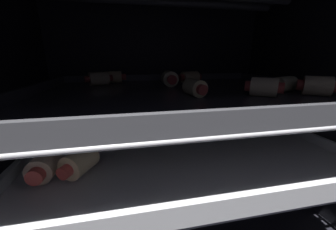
{
  "coord_description": "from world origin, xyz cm",
  "views": [
    {
      "loc": [
        -8.6,
        -32.72,
        29.82
      ],
      "look_at": [
        0.0,
        8.53,
        17.38
      ],
      "focal_mm": 20.96,
      "sensor_mm": 36.0,
      "label": 1
    }
  ],
  "objects_px": {
    "pig_in_blanket_upper_4": "(284,84)",
    "pig_in_blanket_lower_0": "(80,162)",
    "pig_in_blanket_lower_4": "(111,121)",
    "pig_in_blanket_upper_1": "(264,87)",
    "pig_in_blanket_lower_3": "(170,109)",
    "pig_in_blanket_upper_6": "(99,79)",
    "pig_in_blanket_lower_1": "(46,165)",
    "pig_in_blanket_lower_5": "(123,129)",
    "pig_in_blanket_lower_6": "(214,109)",
    "baking_tray_upper": "(178,92)",
    "pig_in_blanket_upper_5": "(317,86)",
    "oven_rack_lower": "(177,146)",
    "pig_in_blanket_upper_2": "(195,88)",
    "pig_in_blanket_upper_7": "(169,79)",
    "pig_in_blanket_lower_2": "(73,124)",
    "oven_rack_upper": "(178,97)",
    "pig_in_blanket_upper_3": "(190,77)",
    "pig_in_blanket_upper_0": "(113,77)",
    "baking_tray_lower": "(177,141)"
  },
  "relations": [
    {
      "from": "pig_in_blanket_upper_4",
      "to": "pig_in_blanket_lower_0",
      "type": "bearing_deg",
      "value": -172.3
    },
    {
      "from": "pig_in_blanket_lower_4",
      "to": "pig_in_blanket_upper_1",
      "type": "distance_m",
      "value": 0.3
    },
    {
      "from": "pig_in_blanket_lower_3",
      "to": "pig_in_blanket_upper_6",
      "type": "height_order",
      "value": "pig_in_blanket_upper_6"
    },
    {
      "from": "pig_in_blanket_lower_1",
      "to": "pig_in_blanket_lower_4",
      "type": "relative_size",
      "value": 1.2
    },
    {
      "from": "pig_in_blanket_lower_5",
      "to": "pig_in_blanket_lower_6",
      "type": "height_order",
      "value": "same"
    },
    {
      "from": "pig_in_blanket_lower_0",
      "to": "baking_tray_upper",
      "type": "relative_size",
      "value": 0.13
    },
    {
      "from": "pig_in_blanket_lower_6",
      "to": "pig_in_blanket_upper_5",
      "type": "xyz_separation_m",
      "value": [
        0.06,
        -0.22,
        0.09
      ]
    },
    {
      "from": "oven_rack_lower",
      "to": "baking_tray_upper",
      "type": "bearing_deg",
      "value": 90.0
    },
    {
      "from": "pig_in_blanket_upper_2",
      "to": "pig_in_blanket_upper_7",
      "type": "xyz_separation_m",
      "value": [
        -0.02,
        0.11,
        0.0
      ]
    },
    {
      "from": "pig_in_blanket_upper_4",
      "to": "pig_in_blanket_lower_2",
      "type": "bearing_deg",
      "value": 161.24
    },
    {
      "from": "pig_in_blanket_lower_2",
      "to": "pig_in_blanket_upper_6",
      "type": "xyz_separation_m",
      "value": [
        0.06,
        0.02,
        0.09
      ]
    },
    {
      "from": "pig_in_blanket_lower_0",
      "to": "pig_in_blanket_upper_5",
      "type": "relative_size",
      "value": 1.18
    },
    {
      "from": "oven_rack_lower",
      "to": "pig_in_blanket_lower_0",
      "type": "height_order",
      "value": "pig_in_blanket_lower_0"
    },
    {
      "from": "pig_in_blanket_upper_7",
      "to": "pig_in_blanket_lower_6",
      "type": "bearing_deg",
      "value": 28.09
    },
    {
      "from": "oven_rack_upper",
      "to": "pig_in_blanket_upper_3",
      "type": "distance_m",
      "value": 0.13
    },
    {
      "from": "oven_rack_lower",
      "to": "pig_in_blanket_upper_0",
      "type": "xyz_separation_m",
      "value": [
        -0.12,
        0.15,
        0.12
      ]
    },
    {
      "from": "pig_in_blanket_lower_2",
      "to": "pig_in_blanket_upper_2",
      "type": "height_order",
      "value": "pig_in_blanket_upper_2"
    },
    {
      "from": "oven_rack_lower",
      "to": "pig_in_blanket_upper_6",
      "type": "relative_size",
      "value": 8.97
    },
    {
      "from": "pig_in_blanket_lower_5",
      "to": "pig_in_blanket_lower_2",
      "type": "bearing_deg",
      "value": 150.82
    },
    {
      "from": "pig_in_blanket_lower_2",
      "to": "oven_rack_lower",
      "type": "bearing_deg",
      "value": -24.39
    },
    {
      "from": "pig_in_blanket_lower_1",
      "to": "oven_rack_upper",
      "type": "distance_m",
      "value": 0.22
    },
    {
      "from": "oven_rack_upper",
      "to": "pig_in_blanket_lower_1",
      "type": "bearing_deg",
      "value": -156.98
    },
    {
      "from": "pig_in_blanket_upper_2",
      "to": "pig_in_blanket_upper_5",
      "type": "xyz_separation_m",
      "value": [
        0.19,
        -0.04,
        0.0
      ]
    },
    {
      "from": "pig_in_blanket_upper_0",
      "to": "pig_in_blanket_upper_6",
      "type": "distance_m",
      "value": 0.05
    },
    {
      "from": "oven_rack_lower",
      "to": "pig_in_blanket_upper_1",
      "type": "height_order",
      "value": "pig_in_blanket_upper_1"
    },
    {
      "from": "pig_in_blanket_upper_5",
      "to": "oven_rack_lower",
      "type": "bearing_deg",
      "value": 158.57
    },
    {
      "from": "pig_in_blanket_upper_3",
      "to": "pig_in_blanket_upper_4",
      "type": "relative_size",
      "value": 0.95
    },
    {
      "from": "pig_in_blanket_lower_0",
      "to": "pig_in_blanket_lower_6",
      "type": "height_order",
      "value": "pig_in_blanket_lower_0"
    },
    {
      "from": "pig_in_blanket_lower_0",
      "to": "pig_in_blanket_upper_6",
      "type": "bearing_deg",
      "value": 87.59
    },
    {
      "from": "pig_in_blanket_lower_2",
      "to": "pig_in_blanket_lower_5",
      "type": "bearing_deg",
      "value": -29.18
    },
    {
      "from": "pig_in_blanket_upper_0",
      "to": "pig_in_blanket_upper_6",
      "type": "relative_size",
      "value": 1.0
    },
    {
      "from": "oven_rack_upper",
      "to": "pig_in_blanket_upper_5",
      "type": "bearing_deg",
      "value": -21.43
    },
    {
      "from": "pig_in_blanket_lower_0",
      "to": "pig_in_blanket_upper_7",
      "type": "xyz_separation_m",
      "value": [
        0.15,
        0.15,
        0.09
      ]
    },
    {
      "from": "pig_in_blanket_upper_1",
      "to": "baking_tray_lower",
      "type": "bearing_deg",
      "value": 149.37
    },
    {
      "from": "pig_in_blanket_lower_0",
      "to": "pig_in_blanket_upper_4",
      "type": "bearing_deg",
      "value": 7.7
    },
    {
      "from": "pig_in_blanket_lower_4",
      "to": "pig_in_blanket_upper_2",
      "type": "bearing_deg",
      "value": -42.49
    },
    {
      "from": "pig_in_blanket_upper_1",
      "to": "pig_in_blanket_upper_5",
      "type": "xyz_separation_m",
      "value": [
        0.09,
        -0.01,
        0.0
      ]
    },
    {
      "from": "pig_in_blanket_upper_3",
      "to": "pig_in_blanket_upper_5",
      "type": "relative_size",
      "value": 1.13
    },
    {
      "from": "baking_tray_upper",
      "to": "pig_in_blanket_upper_7",
      "type": "distance_m",
      "value": 0.07
    },
    {
      "from": "pig_in_blanket_lower_1",
      "to": "pig_in_blanket_lower_2",
      "type": "xyz_separation_m",
      "value": [
        -0.01,
        0.17,
        -0.0
      ]
    },
    {
      "from": "pig_in_blanket_upper_2",
      "to": "pig_in_blanket_upper_5",
      "type": "height_order",
      "value": "pig_in_blanket_upper_5"
    },
    {
      "from": "pig_in_blanket_lower_2",
      "to": "pig_in_blanket_upper_6",
      "type": "relative_size",
      "value": 0.89
    },
    {
      "from": "oven_rack_lower",
      "to": "pig_in_blanket_lower_5",
      "type": "distance_m",
      "value": 0.11
    },
    {
      "from": "pig_in_blanket_lower_5",
      "to": "pig_in_blanket_upper_7",
      "type": "distance_m",
      "value": 0.14
    },
    {
      "from": "pig_in_blanket_lower_0",
      "to": "pig_in_blanket_lower_5",
      "type": "height_order",
      "value": "pig_in_blanket_lower_0"
    },
    {
      "from": "pig_in_blanket_lower_3",
      "to": "baking_tray_upper",
      "type": "xyz_separation_m",
      "value": [
        -0.02,
        -0.15,
        0.07
      ]
    },
    {
      "from": "pig_in_blanket_lower_3",
      "to": "pig_in_blanket_upper_7",
      "type": "relative_size",
      "value": 0.96
    },
    {
      "from": "pig_in_blanket_lower_2",
      "to": "pig_in_blanket_lower_5",
      "type": "height_order",
      "value": "pig_in_blanket_lower_5"
    },
    {
      "from": "baking_tray_upper",
      "to": "oven_rack_upper",
      "type": "bearing_deg",
      "value": -90.0
    },
    {
      "from": "pig_in_blanket_lower_0",
      "to": "pig_in_blanket_lower_3",
      "type": "distance_m",
      "value": 0.29
    }
  ]
}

